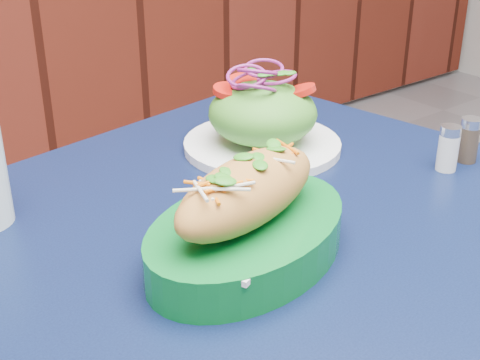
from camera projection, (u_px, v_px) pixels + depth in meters
cafe_table at (288, 307)px, 0.76m from camera, size 0.92×0.92×0.75m
banh_mi_basket at (247, 219)px, 0.67m from camera, size 0.29×0.22×0.12m
salad_plate at (262, 118)px, 0.92m from camera, size 0.22×0.22×0.12m
salt_shaker at (448, 148)px, 0.87m from camera, size 0.03×0.03×0.06m
pepper_shaker at (469, 140)px, 0.89m from camera, size 0.03×0.03×0.06m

